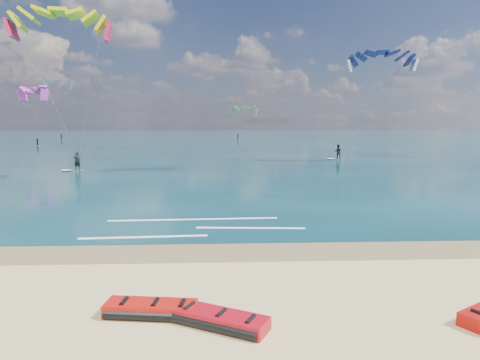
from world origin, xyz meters
name	(u,v)px	position (x,y,z in m)	size (l,w,h in m)	color
ground	(195,160)	(0.00, 40.00, 0.00)	(320.00, 320.00, 0.00)	tan
wet_sand_strip	(134,253)	(0.00, 3.00, 0.00)	(320.00, 2.40, 0.01)	brown
sea	(209,139)	(0.00, 104.00, 0.02)	(320.00, 200.00, 0.04)	#082930
packed_kite_left	(151,315)	(1.42, -2.09, 0.00)	(2.45, 1.06, 0.39)	red
packed_kite_mid	(217,325)	(3.05, -2.69, 0.00)	(2.68, 1.04, 0.38)	#B50C19
kitesurfer_main	(69,89)	(-9.69, 25.31, 7.44)	(8.30, 9.54, 14.41)	gold
kitesurfer_far	(361,99)	(19.60, 38.11, 7.33)	(10.12, 6.15, 13.89)	gold
shoreline_foam	(195,226)	(2.00, 6.73, 0.04)	(9.55, 3.63, 0.01)	white
distant_kites	(102,116)	(-23.62, 86.41, 5.90)	(51.79, 33.70, 14.73)	#2961B5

